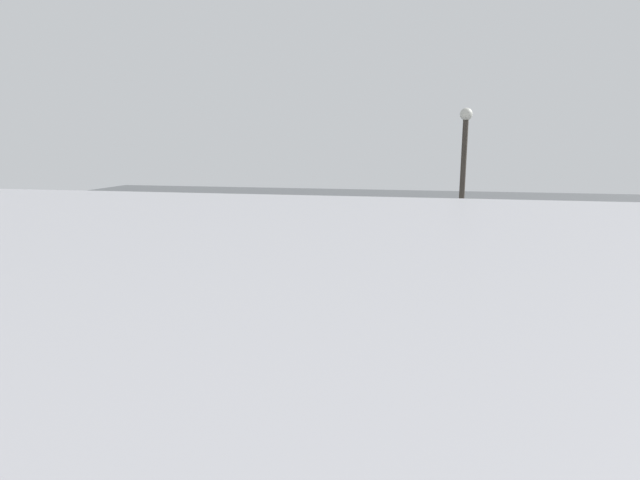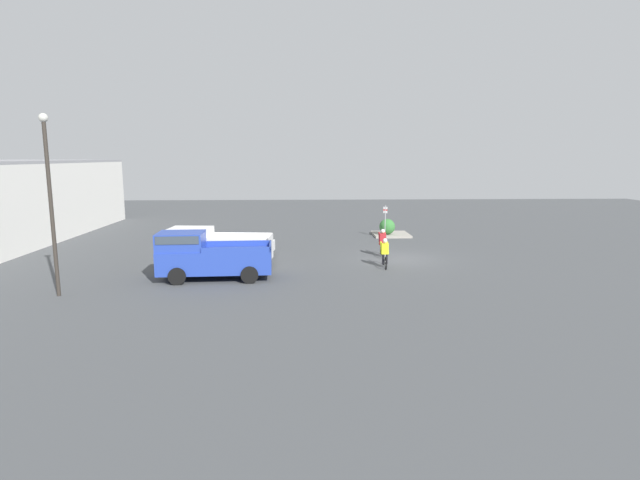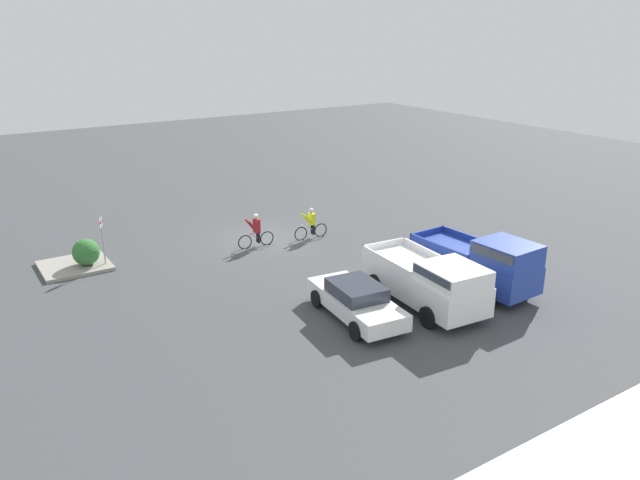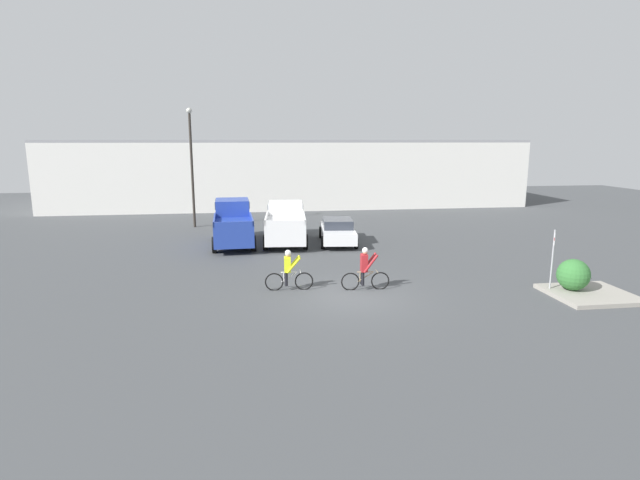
# 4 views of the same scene
# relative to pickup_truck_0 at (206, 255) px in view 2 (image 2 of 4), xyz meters

# --- Properties ---
(ground_plane) EXTENTS (80.00, 80.00, 0.00)m
(ground_plane) POSITION_rel_pickup_truck_0_xyz_m (4.46, -10.02, -1.17)
(ground_plane) COLOR #424447
(pickup_truck_0) EXTENTS (2.36, 5.37, 2.28)m
(pickup_truck_0) POSITION_rel_pickup_truck_0_xyz_m (0.00, 0.00, 0.00)
(pickup_truck_0) COLOR #233D9E
(pickup_truck_0) RESTS_ON ground_plane
(pickup_truck_1) EXTENTS (2.58, 5.50, 2.06)m
(pickup_truck_1) POSITION_rel_pickup_truck_0_xyz_m (2.85, 0.12, -0.09)
(pickup_truck_1) COLOR white
(pickup_truck_1) RESTS_ON ground_plane
(sedan_0) EXTENTS (2.25, 4.65, 1.34)m
(sedan_0) POSITION_rel_pickup_truck_0_xyz_m (5.62, -0.61, -0.48)
(sedan_0) COLOR white
(sedan_0) RESTS_ON ground_plane
(cyclist_0) EXTENTS (1.83, 0.47, 1.65)m
(cyclist_0) POSITION_rel_pickup_truck_0_xyz_m (5.15, -9.27, -0.37)
(cyclist_0) COLOR black
(cyclist_0) RESTS_ON ground_plane
(cyclist_1) EXTENTS (1.81, 0.47, 1.57)m
(cyclist_1) POSITION_rel_pickup_truck_0_xyz_m (2.31, -8.92, -0.40)
(cyclist_1) COLOR black
(cyclist_1) RESTS_ON ground_plane
(fire_lane_sign) EXTENTS (0.17, 0.27, 2.35)m
(fire_lane_sign) POSITION_rel_pickup_truck_0_xyz_m (11.84, -10.55, 0.25)
(fire_lane_sign) COLOR #9E9EA3
(fire_lane_sign) RESTS_ON ground_plane
(lamppost) EXTENTS (0.36, 0.36, 7.49)m
(lamppost) POSITION_rel_pickup_truck_0_xyz_m (-2.65, 5.72, 3.17)
(lamppost) COLOR #2D2823
(lamppost) RESTS_ON ground_plane
(curb_island) EXTENTS (2.80, 2.63, 0.15)m
(curb_island) POSITION_rel_pickup_truck_0_xyz_m (13.00, -11.19, -1.10)
(curb_island) COLOR gray
(curb_island) RESTS_ON ground_plane
(shrub) EXTENTS (1.15, 1.15, 1.15)m
(shrub) POSITION_rel_pickup_truck_0_xyz_m (12.54, -10.83, -0.45)
(shrub) COLOR #337033
(shrub) RESTS_ON curb_island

